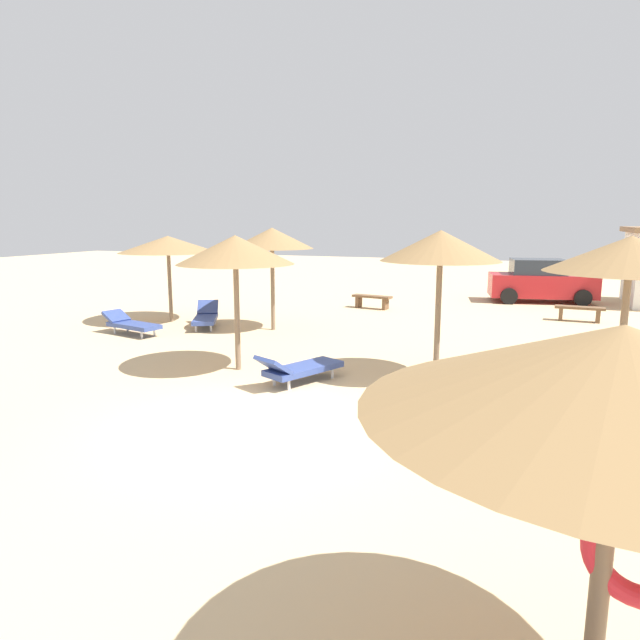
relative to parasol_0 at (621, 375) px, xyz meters
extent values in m
plane|color=#D1B284|center=(-4.58, 4.16, -2.38)|extent=(80.00, 80.00, 0.00)
cylinder|color=#75604C|center=(0.00, 0.00, -1.26)|extent=(0.12, 0.12, 2.24)
cone|color=olive|center=(0.00, 0.00, 0.02)|extent=(2.98, 2.98, 0.53)
cylinder|color=#75604C|center=(0.95, 6.85, -1.13)|extent=(0.12, 0.12, 2.50)
cone|color=olive|center=(0.95, 6.85, 0.32)|extent=(2.69, 2.69, 0.60)
cylinder|color=#75604C|center=(-6.45, 7.00, -1.17)|extent=(0.12, 0.12, 2.42)
cone|color=olive|center=(-6.45, 7.00, 0.24)|extent=(2.52, 2.52, 0.61)
cylinder|color=#75604C|center=(-11.39, 11.40, -1.22)|extent=(0.12, 0.12, 2.33)
cone|color=olive|center=(-11.39, 11.40, 0.11)|extent=(3.09, 3.09, 0.53)
cylinder|color=#75604C|center=(-2.27, 7.85, -1.11)|extent=(0.12, 0.12, 2.54)
cone|color=olive|center=(-2.27, 7.85, 0.36)|extent=(2.41, 2.41, 0.61)
cylinder|color=#75604C|center=(-7.71, 11.37, -1.12)|extent=(0.12, 0.12, 2.53)
cone|color=olive|center=(-7.71, 11.37, 0.35)|extent=(2.44, 2.44, 0.60)
cube|color=#33478C|center=(-4.73, 6.64, -2.10)|extent=(1.29, 1.81, 0.12)
cube|color=#33478C|center=(-5.07, 5.91, -1.89)|extent=(0.79, 0.72, 0.37)
cylinder|color=silver|center=(-4.78, 6.00, -2.27)|extent=(0.06, 0.06, 0.22)
cylinder|color=silver|center=(-5.18, 6.18, -2.27)|extent=(0.06, 0.06, 0.22)
cylinder|color=silver|center=(-4.28, 7.09, -2.27)|extent=(0.06, 0.06, 0.22)
cylinder|color=silver|center=(-4.68, 7.27, -2.27)|extent=(0.06, 0.06, 0.22)
cube|color=#33478C|center=(-11.08, 9.23, -2.10)|extent=(1.80, 1.01, 0.12)
cube|color=#33478C|center=(-11.86, 9.41, -1.91)|extent=(0.65, 0.74, 0.33)
cylinder|color=silver|center=(-11.72, 9.15, -2.27)|extent=(0.06, 0.06, 0.22)
cylinder|color=silver|center=(-11.62, 9.58, -2.27)|extent=(0.06, 0.06, 0.22)
cylinder|color=silver|center=(-10.55, 8.88, -2.27)|extent=(0.06, 0.06, 0.22)
cylinder|color=silver|center=(-10.45, 9.31, -2.27)|extent=(0.06, 0.06, 0.22)
cube|color=#33478C|center=(-0.36, 8.87, -2.10)|extent=(1.78, 1.44, 0.12)
cube|color=#33478C|center=(0.32, 9.30, -1.87)|extent=(0.75, 0.80, 0.40)
cylinder|color=silver|center=(0.03, 9.38, -2.27)|extent=(0.06, 0.06, 0.22)
cylinder|color=silver|center=(0.27, 9.00, -2.27)|extent=(0.06, 0.06, 0.22)
cylinder|color=silver|center=(-0.99, 8.74, -2.27)|extent=(0.06, 0.06, 0.22)
cylinder|color=silver|center=(-0.75, 8.37, -2.27)|extent=(0.06, 0.06, 0.22)
cube|color=#33478C|center=(-9.75, 10.86, -2.10)|extent=(1.33, 1.81, 0.12)
cube|color=#33478C|center=(-10.11, 11.58, -1.86)|extent=(0.78, 0.70, 0.42)
cylinder|color=silver|center=(-10.22, 11.30, -2.27)|extent=(0.06, 0.06, 0.22)
cylinder|color=silver|center=(-9.82, 11.50, -2.27)|extent=(0.06, 0.06, 0.22)
cylinder|color=silver|center=(-9.68, 10.23, -2.27)|extent=(0.06, 0.06, 0.22)
cylinder|color=silver|center=(-9.29, 10.43, -2.27)|extent=(0.06, 0.06, 0.22)
cube|color=brown|center=(0.97, 16.19, -1.93)|extent=(1.52, 0.48, 0.08)
cube|color=brown|center=(0.42, 16.21, -2.18)|extent=(0.14, 0.37, 0.41)
cube|color=brown|center=(1.52, 16.16, -2.18)|extent=(0.14, 0.37, 0.41)
cube|color=brown|center=(-6.05, 16.36, -1.93)|extent=(1.55, 0.65, 0.08)
cube|color=brown|center=(-6.59, 16.46, -2.18)|extent=(0.18, 0.38, 0.41)
cube|color=brown|center=(-5.51, 16.27, -2.18)|extent=(0.18, 0.38, 0.41)
cube|color=#B21E23|center=(-0.17, 20.43, -1.71)|extent=(4.24, 2.37, 0.90)
cube|color=#262D38|center=(-0.36, 20.40, -0.96)|extent=(2.24, 1.88, 0.60)
cylinder|color=black|center=(1.01, 21.53, -2.06)|extent=(0.67, 0.33, 0.64)
cylinder|color=black|center=(1.32, 19.80, -2.06)|extent=(0.67, 0.33, 0.64)
cylinder|color=black|center=(-1.65, 21.06, -2.06)|extent=(0.67, 0.33, 0.64)
cylinder|color=black|center=(-1.34, 19.33, -2.06)|extent=(0.67, 0.33, 0.64)
camera|label=1|loc=(-0.50, -3.45, 0.86)|focal=31.25mm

